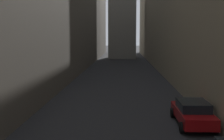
{
  "coord_description": "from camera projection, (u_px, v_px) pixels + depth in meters",
  "views": [
    {
      "loc": [
        0.42,
        7.29,
        5.07
      ],
      "look_at": [
        0.0,
        17.69,
        3.9
      ],
      "focal_mm": 47.28,
      "sensor_mm": 36.0,
      "label": 1
    }
  ],
  "objects": [
    {
      "name": "parked_car_right_far",
      "position": [
        193.0,
        112.0,
        16.97
      ],
      "size": [
        1.99,
        4.49,
        1.42
      ],
      "rotation": [
        0.0,
        0.0,
        1.57
      ],
      "color": "maroon",
      "rests_on": "ground"
    },
    {
      "name": "ground_plane",
      "position": [
        121.0,
        73.0,
        41.0
      ],
      "size": [
        264.0,
        264.0,
        0.0
      ],
      "primitive_type": "plane",
      "color": "#232326"
    }
  ]
}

